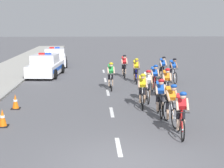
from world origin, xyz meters
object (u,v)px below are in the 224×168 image
Objects in this scene: cyclist_lead at (181,113)px; cyclist_twelfth at (163,68)px; cyclist_sixth at (166,83)px; cyclist_tenth at (173,70)px; cyclist_seventh at (154,78)px; cyclist_eighth at (111,75)px; police_car_nearest at (46,66)px; police_car_second at (55,58)px; traffic_cone_near at (3,118)px; traffic_cone_mid at (15,102)px; cyclist_fifth at (147,85)px; cyclist_third at (160,96)px; cyclist_fourth at (142,90)px; cyclist_second at (171,103)px; cyclist_ninth at (136,70)px; cyclist_eleventh at (124,65)px.

cyclist_lead is 11.06m from cyclist_twelfth.
cyclist_sixth and cyclist_tenth have the same top height.
cyclist_sixth is at bearing -75.52° from cyclist_seventh.
cyclist_eighth is 1.00× the size of cyclist_tenth.
police_car_second is at bearing 89.97° from police_car_nearest.
traffic_cone_near is at bearing -139.13° from cyclist_seventh.
cyclist_seventh is at bearing 24.51° from traffic_cone_mid.
cyclist_fifth is at bearing -54.62° from police_car_nearest.
cyclist_tenth is (2.21, 7.49, 0.00)m from cyclist_third.
cyclist_fourth is 4.26m from cyclist_eighth.
cyclist_second is (-0.05, 1.29, 0.00)m from cyclist_lead.
police_car_second reaches higher than cyclist_ninth.
traffic_cone_near is at bearing -132.85° from cyclist_tenth.
police_car_second is (-6.06, 18.55, -0.11)m from cyclist_lead.
cyclist_tenth is at bearing 47.15° from traffic_cone_near.
cyclist_fourth is (-0.66, 2.54, 0.00)m from cyclist_second.
cyclist_tenth is 0.38× the size of police_car_second.
cyclist_eleventh is (-2.77, 2.27, 0.00)m from cyclist_tenth.
cyclist_sixth is 1.00× the size of cyclist_ninth.
cyclist_fifth is 9.90m from police_car_nearest.
cyclist_third is at bearing -70.23° from cyclist_fourth.
cyclist_seventh is at bearing -79.77° from cyclist_ninth.
cyclist_sixth is 0.38× the size of police_car_nearest.
cyclist_ninth is 0.38× the size of police_car_second.
cyclist_tenth is at bearing 36.88° from traffic_cone_mid.
cyclist_fourth is at bearing -113.92° from cyclist_tenth.
cyclist_seventh is at bearing 86.16° from cyclist_second.
police_car_nearest is at bearing -90.03° from police_car_second.
traffic_cone_mid is at bearing 156.98° from cyclist_second.
cyclist_fourth and cyclist_fifth have the same top height.
traffic_cone_near is (-6.66, -4.14, -0.48)m from cyclist_sixth.
cyclist_fifth is at bearing 93.89° from cyclist_lead.
cyclist_third is 2.69× the size of traffic_cone_near.
cyclist_lead is at bearing -79.41° from cyclist_fourth.
cyclist_tenth is at bearing -46.89° from police_car_second.
cyclist_twelfth is 2.69× the size of traffic_cone_near.
cyclist_eleventh is at bearing 93.48° from cyclist_fifth.
cyclist_fourth is at bearing -130.13° from cyclist_sixth.
cyclist_second is 4.24m from cyclist_sixth.
traffic_cone_near is (0.07, -11.65, -0.37)m from police_car_nearest.
police_car_second is (-5.28, 6.34, -0.11)m from cyclist_eleventh.
cyclist_fifth is at bearing -67.22° from police_car_second.
police_car_second is (-6.72, 13.08, -0.11)m from cyclist_sixth.
cyclist_seventh is at bearing -44.10° from police_car_nearest.
cyclist_eleventh is 2.69× the size of traffic_cone_near.
cyclist_twelfth is (2.34, -1.26, 0.00)m from cyclist_eleventh.
police_car_second is at bearing 109.97° from cyclist_fourth.
traffic_cone_mid is at bearing 147.66° from cyclist_lead.
cyclist_second is 2.69× the size of traffic_cone_near.
cyclist_twelfth is (1.61, 9.66, 0.00)m from cyclist_second.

